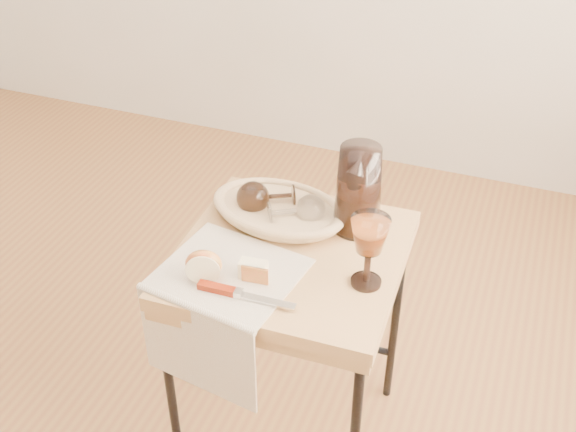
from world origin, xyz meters
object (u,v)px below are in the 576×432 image
at_px(goblet_lying_b, 293,211).
at_px(pitcher, 359,189).
at_px(wine_goblet, 368,252).
at_px(side_table, 291,351).
at_px(tea_towel, 229,273).
at_px(table_knife, 242,294).
at_px(goblet_lying_a, 270,197).
at_px(apple_half, 204,264).
at_px(bread_basket, 279,212).

relative_size(goblet_lying_b, pitcher, 0.45).
bearing_deg(goblet_lying_b, wine_goblet, -62.60).
bearing_deg(wine_goblet, side_table, 166.45).
xyz_separation_m(tea_towel, pitcher, (0.23, 0.28, 0.11)).
bearing_deg(side_table, goblet_lying_b, 107.06).
relative_size(pitcher, wine_goblet, 1.49).
xyz_separation_m(tea_towel, table_knife, (0.06, -0.07, 0.01)).
bearing_deg(tea_towel, table_knife, -38.34).
bearing_deg(goblet_lying_a, apple_half, 53.94).
distance_m(goblet_lying_a, apple_half, 0.30).
bearing_deg(pitcher, wine_goblet, -59.02).
bearing_deg(apple_half, pitcher, 29.77).
bearing_deg(pitcher, bread_basket, -160.77).
xyz_separation_m(goblet_lying_b, pitcher, (0.15, 0.06, 0.07)).
height_order(tea_towel, goblet_lying_a, goblet_lying_a).
height_order(goblet_lying_a, wine_goblet, wine_goblet).
bearing_deg(apple_half, goblet_lying_a, 61.32).
bearing_deg(goblet_lying_a, wine_goblet, 122.45).
distance_m(bread_basket, goblet_lying_b, 0.06).
height_order(tea_towel, table_knife, table_knife).
distance_m(side_table, goblet_lying_a, 0.43).
xyz_separation_m(side_table, bread_basket, (-0.08, 0.12, 0.37)).
distance_m(apple_half, table_knife, 0.12).
bearing_deg(side_table, pitcher, 51.66).
xyz_separation_m(bread_basket, goblet_lying_a, (-0.03, 0.01, 0.03)).
height_order(wine_goblet, apple_half, wine_goblet).
relative_size(side_table, goblet_lying_a, 4.89).
bearing_deg(goblet_lying_b, bread_basket, 127.75).
relative_size(tea_towel, table_knife, 1.38).
relative_size(bread_basket, wine_goblet, 1.73).
xyz_separation_m(wine_goblet, table_knife, (-0.25, -0.15, -0.08)).
distance_m(goblet_lying_b, wine_goblet, 0.28).
relative_size(pitcher, apple_half, 3.21).
bearing_deg(side_table, goblet_lying_a, 128.85).
distance_m(wine_goblet, table_knife, 0.30).
relative_size(side_table, apple_half, 8.09).
height_order(bread_basket, pitcher, pitcher).
height_order(bread_basket, goblet_lying_b, goblet_lying_b).
bearing_deg(goblet_lying_b, table_knife, -122.90).
height_order(goblet_lying_b, pitcher, pitcher).
xyz_separation_m(pitcher, apple_half, (-0.27, -0.32, -0.07)).
distance_m(pitcher, wine_goblet, 0.22).
height_order(bread_basket, wine_goblet, wine_goblet).
height_order(tea_towel, wine_goblet, wine_goblet).
relative_size(pitcher, table_knife, 1.20).
bearing_deg(side_table, wine_goblet, -13.55).
distance_m(tea_towel, table_knife, 0.09).
bearing_deg(bread_basket, tea_towel, -91.32).
relative_size(wine_goblet, table_knife, 0.81).
distance_m(wine_goblet, apple_half, 0.38).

